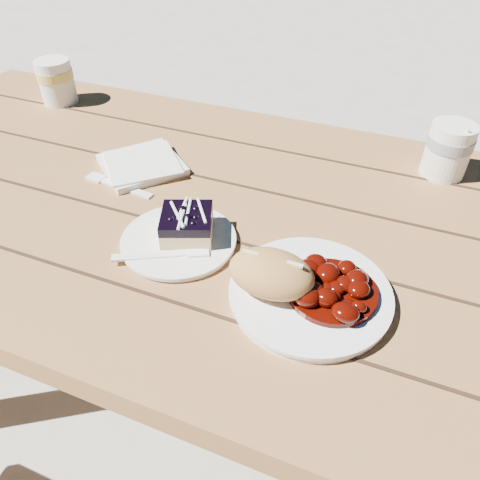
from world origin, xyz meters
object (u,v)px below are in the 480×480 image
at_px(bread_roll, 271,273).
at_px(coffee_cup, 448,150).
at_px(picnic_table, 287,288).
at_px(main_plate, 310,294).
at_px(second_cup, 56,82).
at_px(blueberry_cake, 187,224).
at_px(dessert_plate, 179,241).

bearing_deg(bread_roll, coffee_cup, 65.00).
relative_size(picnic_table, coffee_cup, 18.64).
height_order(main_plate, second_cup, second_cup).
height_order(main_plate, blueberry_cake, blueberry_cake).
bearing_deg(picnic_table, blueberry_cake, -145.66).
xyz_separation_m(dessert_plate, blueberry_cake, (0.01, 0.02, 0.03)).
bearing_deg(dessert_plate, picnic_table, 36.26).
bearing_deg(bread_roll, main_plate, 19.98).
xyz_separation_m(main_plate, blueberry_cake, (-0.23, 0.05, 0.03)).
bearing_deg(second_cup, dessert_plate, -35.32).
bearing_deg(coffee_cup, dessert_plate, -134.90).
bearing_deg(picnic_table, dessert_plate, -143.74).
bearing_deg(blueberry_cake, main_plate, -34.78).
relative_size(bread_roll, dessert_plate, 0.67).
bearing_deg(blueberry_cake, coffee_cup, 23.01).
bearing_deg(blueberry_cake, dessert_plate, -145.42).
xyz_separation_m(picnic_table, second_cup, (-0.71, 0.27, 0.22)).
xyz_separation_m(coffee_cup, second_cup, (-0.94, -0.01, 0.00)).
relative_size(picnic_table, bread_roll, 15.88).
height_order(blueberry_cake, second_cup, second_cup).
relative_size(picnic_table, dessert_plate, 10.70).
bearing_deg(main_plate, coffee_cup, 70.17).
distance_m(bread_roll, dessert_plate, 0.20).
height_order(picnic_table, blueberry_cake, blueberry_cake).
xyz_separation_m(dessert_plate, coffee_cup, (0.39, 0.39, 0.05)).
bearing_deg(second_cup, coffee_cup, 0.40).
distance_m(dessert_plate, second_cup, 0.67).
height_order(bread_roll, second_cup, second_cup).
height_order(main_plate, dessert_plate, main_plate).
bearing_deg(blueberry_cake, bread_roll, -44.63).
relative_size(blueberry_cake, coffee_cup, 1.00).
distance_m(main_plate, coffee_cup, 0.46).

